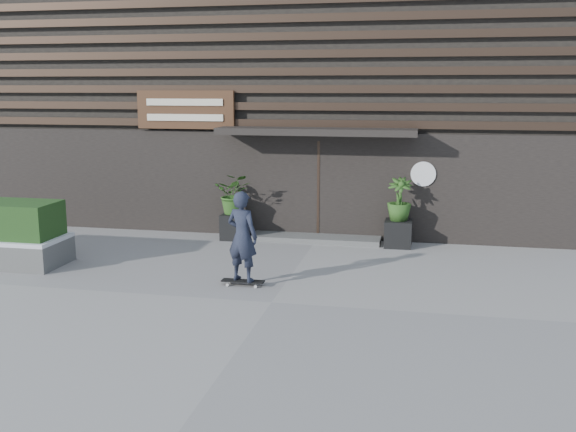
# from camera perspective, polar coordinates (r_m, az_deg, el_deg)

# --- Properties ---
(ground) EXTENTS (80.00, 80.00, 0.00)m
(ground) POSITION_cam_1_polar(r_m,az_deg,el_deg) (11.03, -1.44, -7.50)
(ground) COLOR gray
(ground) RESTS_ON ground
(entrance_step) EXTENTS (3.00, 0.80, 0.12)m
(entrance_step) POSITION_cam_1_polar(r_m,az_deg,el_deg) (15.36, 2.44, -1.93)
(entrance_step) COLOR #535350
(entrance_step) RESTS_ON ground
(planter_pot_left) EXTENTS (0.60, 0.60, 0.60)m
(planter_pot_left) POSITION_cam_1_polar(r_m,az_deg,el_deg) (15.53, -4.61, -0.91)
(planter_pot_left) COLOR black
(planter_pot_left) RESTS_ON ground
(bamboo_left) EXTENTS (0.86, 0.75, 0.96)m
(bamboo_left) POSITION_cam_1_polar(r_m,az_deg,el_deg) (15.39, -4.65, 1.93)
(bamboo_left) COLOR #2D591E
(bamboo_left) RESTS_ON planter_pot_left
(planter_pot_right) EXTENTS (0.60, 0.60, 0.60)m
(planter_pot_right) POSITION_cam_1_polar(r_m,az_deg,el_deg) (14.93, 9.54, -1.51)
(planter_pot_right) COLOR black
(planter_pot_right) RESTS_ON ground
(bamboo_right) EXTENTS (0.54, 0.54, 0.96)m
(bamboo_right) POSITION_cam_1_polar(r_m,az_deg,el_deg) (14.79, 9.64, 1.44)
(bamboo_right) COLOR #2D591E
(bamboo_right) RESTS_ON planter_pot_right
(building) EXTENTS (18.00, 11.00, 8.00)m
(building) POSITION_cam_1_polar(r_m,az_deg,el_deg) (20.28, 5.03, 12.37)
(building) COLOR black
(building) RESTS_ON ground
(skateboarder) EXTENTS (0.78, 0.55, 1.73)m
(skateboarder) POSITION_cam_1_polar(r_m,az_deg,el_deg) (11.72, -3.99, -1.81)
(skateboarder) COLOR black
(skateboarder) RESTS_ON ground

